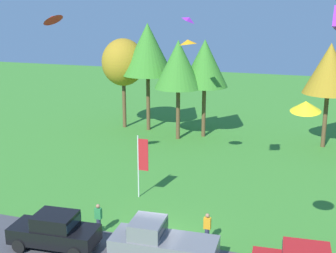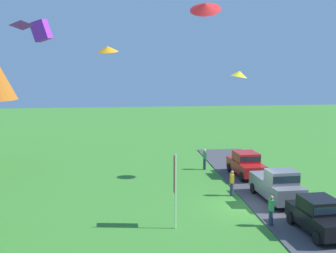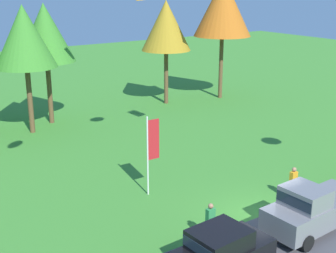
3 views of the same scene
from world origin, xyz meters
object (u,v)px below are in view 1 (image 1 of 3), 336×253
(car_sedan_mid_row, at_px, (55,230))
(car_pickup_by_flagpole, at_px, (160,243))
(person_watching_sky, at_px, (207,229))
(flag_banner, at_px, (142,159))
(tree_lone_near, at_px, (205,64))
(kite_delta_mid_center, at_px, (306,106))
(kite_diamond_near_flag, at_px, (189,19))
(tree_center_back, at_px, (329,69))
(kite_delta_topmost, at_px, (52,18))
(tree_left_of_center, at_px, (123,63))
(kite_delta_high_right, at_px, (188,42))
(tree_far_right, at_px, (178,65))
(tree_right_of_center, at_px, (148,49))
(person_on_lawn, at_px, (98,219))

(car_sedan_mid_row, relative_size, car_pickup_by_flagpole, 0.89)
(person_watching_sky, height_order, flag_banner, flag_banner)
(car_sedan_mid_row, distance_m, tree_lone_near, 22.86)
(kite_delta_mid_center, distance_m, kite_diamond_near_flag, 16.59)
(car_pickup_by_flagpole, relative_size, tree_center_back, 0.58)
(tree_center_back, relative_size, kite_delta_topmost, 7.08)
(kite_diamond_near_flag, bearing_deg, flag_banner, -96.17)
(tree_left_of_center, relative_size, tree_center_back, 0.98)
(kite_delta_high_right, bearing_deg, person_watching_sky, -67.13)
(tree_far_right, relative_size, tree_lone_near, 1.00)
(tree_lone_near, relative_size, kite_delta_high_right, 7.61)
(car_pickup_by_flagpole, xyz_separation_m, tree_right_of_center, (-8.89, 22.35, 6.61))
(person_on_lawn, relative_size, tree_left_of_center, 0.20)
(tree_center_back, xyz_separation_m, kite_delta_mid_center, (-1.18, -20.78, 1.20))
(car_sedan_mid_row, relative_size, kite_delta_high_right, 3.88)
(car_sedan_mid_row, height_order, car_pickup_by_flagpole, car_pickup_by_flagpole)
(car_sedan_mid_row, height_order, flag_banner, flag_banner)
(car_sedan_mid_row, xyz_separation_m, tree_lone_near, (2.19, 22.04, 5.67))
(car_pickup_by_flagpole, bearing_deg, kite_diamond_near_flag, 100.70)
(person_watching_sky, bearing_deg, flag_banner, 139.67)
(car_sedan_mid_row, height_order, kite_delta_high_right, kite_delta_high_right)
(car_pickup_by_flagpole, xyz_separation_m, flag_banner, (-3.62, 7.01, 1.48))
(tree_right_of_center, distance_m, tree_center_back, 16.15)
(tree_lone_near, relative_size, flag_banner, 2.16)
(person_watching_sky, relative_size, tree_right_of_center, 0.17)
(person_watching_sky, relative_size, kite_delta_topmost, 1.37)
(car_sedan_mid_row, distance_m, flag_banner, 7.68)
(car_sedan_mid_row, relative_size, person_on_lawn, 2.64)
(tree_left_of_center, height_order, kite_delta_high_right, kite_delta_high_right)
(tree_far_right, xyz_separation_m, tree_lone_near, (1.99, 1.50, -0.01))
(kite_delta_mid_center, bearing_deg, car_pickup_by_flagpole, -170.48)
(tree_center_back, bearing_deg, tree_right_of_center, 178.01)
(tree_far_right, relative_size, tree_center_back, 1.00)
(kite_delta_topmost, xyz_separation_m, kite_diamond_near_flag, (6.25, 8.23, -0.27))
(kite_delta_topmost, bearing_deg, person_on_lawn, -43.64)
(person_on_lawn, height_order, tree_right_of_center, tree_right_of_center)
(person_on_lawn, xyz_separation_m, kite_delta_topmost, (-4.94, 4.71, 10.19))
(tree_center_back, bearing_deg, kite_delta_mid_center, -93.26)
(tree_center_back, distance_m, kite_diamond_near_flag, 12.91)
(car_pickup_by_flagpole, distance_m, kite_delta_mid_center, 9.14)
(person_watching_sky, xyz_separation_m, tree_left_of_center, (-13.14, 20.02, 5.50))
(car_pickup_by_flagpole, height_order, tree_right_of_center, tree_right_of_center)
(car_pickup_by_flagpole, height_order, person_on_lawn, car_pickup_by_flagpole)
(tree_left_of_center, distance_m, tree_lone_near, 8.23)
(car_pickup_by_flagpole, distance_m, tree_right_of_center, 24.94)
(tree_left_of_center, relative_size, kite_diamond_near_flag, 9.44)
(tree_left_of_center, height_order, kite_delta_topmost, kite_delta_topmost)
(kite_diamond_near_flag, bearing_deg, tree_center_back, 35.11)
(tree_lone_near, xyz_separation_m, kite_delta_mid_center, (9.32, -20.75, 1.18))
(flag_banner, bearing_deg, kite_diamond_near_flag, 83.83)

